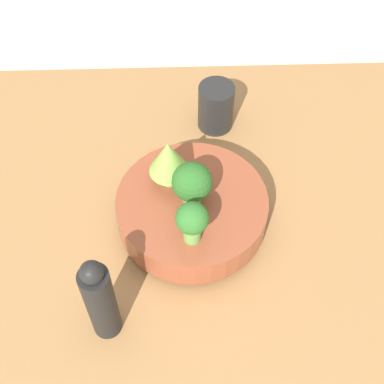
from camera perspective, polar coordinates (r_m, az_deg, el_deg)
ground_plane at (r=0.90m, az=1.13°, el=-5.93°), size 6.00×6.00×0.00m
table at (r=0.88m, az=1.15°, el=-5.23°), size 0.93×0.82×0.04m
bowl at (r=0.84m, az=-0.00°, el=-1.94°), size 0.24×0.24×0.07m
romanesco_piece_near at (r=0.80m, az=-2.52°, el=3.57°), size 0.06×0.06×0.09m
broccoli_floret_back at (r=0.74m, az=0.02°, el=-3.07°), size 0.05×0.05×0.07m
broccoli_floret_center at (r=0.79m, az=-0.00°, el=0.97°), size 0.06×0.06×0.08m
cup at (r=0.98m, az=2.56°, el=9.08°), size 0.07×0.07×0.09m
pepper_mill at (r=0.72m, az=-9.76°, el=-11.29°), size 0.04×0.04×0.18m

